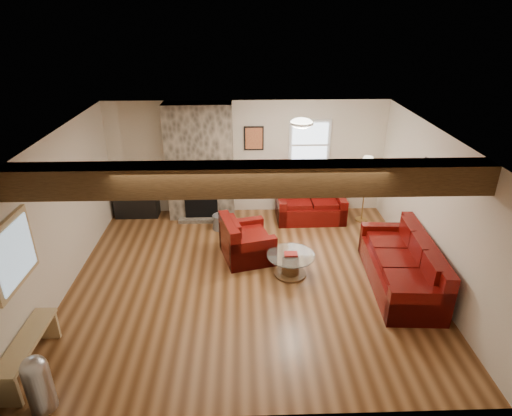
{
  "coord_description": "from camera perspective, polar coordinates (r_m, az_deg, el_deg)",
  "views": [
    {
      "loc": [
        -0.09,
        -6.16,
        4.21
      ],
      "look_at": [
        0.12,
        0.4,
        1.14
      ],
      "focal_mm": 30.0,
      "sensor_mm": 36.0,
      "label": 1
    }
  ],
  "objects": [
    {
      "name": "coal_bucket",
      "position": [
        8.98,
        -4.77,
        -1.83
      ],
      "size": [
        0.34,
        0.34,
        0.32
      ],
      "primitive_type": null,
      "color": "gray",
      "rests_on": "floor"
    },
    {
      "name": "ceiling_dome",
      "position": [
        7.34,
        6.08,
        10.97
      ],
      "size": [
        0.4,
        0.4,
        0.18
      ],
      "primitive_type": null,
      "color": "white",
      "rests_on": "room"
    },
    {
      "name": "chimney_breast",
      "position": [
        9.2,
        -7.46,
        5.87
      ],
      "size": [
        1.4,
        0.67,
        2.5
      ],
      "color": "#3B362E",
      "rests_on": "floor"
    },
    {
      "name": "artwork_right",
      "position": [
        7.56,
        22.16,
        4.15
      ],
      "size": [
        0.06,
        0.55,
        0.42
      ],
      "primitive_type": null,
      "color": "black",
      "rests_on": "room"
    },
    {
      "name": "television",
      "position": [
        9.67,
        -15.85,
        2.67
      ],
      "size": [
        0.75,
        0.1,
        0.43
      ],
      "primitive_type": "imported",
      "color": "black",
      "rests_on": "tv_cabinet"
    },
    {
      "name": "pine_bench",
      "position": [
        6.4,
        -27.94,
        -16.87
      ],
      "size": [
        0.29,
        1.25,
        0.47
      ],
      "primitive_type": null,
      "color": "tan",
      "rests_on": "floor"
    },
    {
      "name": "oak_beam",
      "position": [
        5.26,
        -0.72,
        3.88
      ],
      "size": [
        6.0,
        0.36,
        0.38
      ],
      "primitive_type": "cube",
      "color": "#301F0E",
      "rests_on": "room"
    },
    {
      "name": "back_window",
      "position": [
        9.37,
        7.15,
        8.38
      ],
      "size": [
        0.9,
        0.08,
        1.1
      ],
      "primitive_type": null,
      "color": "silver",
      "rests_on": "room"
    },
    {
      "name": "loveseat",
      "position": [
        9.33,
        7.27,
        0.66
      ],
      "size": [
        1.46,
        0.86,
        0.77
      ],
      "primitive_type": null,
      "rotation": [
        0.0,
        0.0,
        0.02
      ],
      "color": "#430406",
      "rests_on": "floor"
    },
    {
      "name": "hatch_window",
      "position": [
        6.13,
        -29.64,
        -5.33
      ],
      "size": [
        0.08,
        1.0,
        0.9
      ],
      "primitive_type": null,
      "color": "tan",
      "rests_on": "room"
    },
    {
      "name": "tv_cabinet",
      "position": [
        9.84,
        -15.55,
        0.26
      ],
      "size": [
        0.93,
        0.37,
        0.47
      ],
      "primitive_type": "cube",
      "color": "black",
      "rests_on": "floor"
    },
    {
      "name": "coffee_table",
      "position": [
        7.46,
        4.62,
        -7.55
      ],
      "size": [
        0.82,
        0.82,
        0.43
      ],
      "color": "#412714",
      "rests_on": "floor"
    },
    {
      "name": "sofa_three",
      "position": [
        7.46,
        18.75,
        -6.95
      ],
      "size": [
        1.05,
        2.24,
        0.84
      ],
      "primitive_type": null,
      "rotation": [
        0.0,
        0.0,
        -1.63
      ],
      "color": "#430406",
      "rests_on": "floor"
    },
    {
      "name": "armchair_red",
      "position": [
        7.86,
        -1.2,
        -4.01
      ],
      "size": [
        1.07,
        1.15,
        0.78
      ],
      "primitive_type": null,
      "rotation": [
        0.0,
        0.0,
        1.83
      ],
      "color": "#430406",
      "rests_on": "floor"
    },
    {
      "name": "room",
      "position": [
        6.83,
        -0.9,
        -0.62
      ],
      "size": [
        8.0,
        8.0,
        8.0
      ],
      "color": "#593317",
      "rests_on": "ground"
    },
    {
      "name": "floor_lamp",
      "position": [
        9.18,
        14.63,
        5.39
      ],
      "size": [
        0.37,
        0.37,
        1.46
      ],
      "color": "#B28A4A",
      "rests_on": "floor"
    },
    {
      "name": "pedal_bin",
      "position": [
        5.77,
        -27.04,
        -20.1
      ],
      "size": [
        0.39,
        0.39,
        0.75
      ],
      "primitive_type": null,
      "rotation": [
        0.0,
        0.0,
        0.42
      ],
      "color": "#ADADB2",
      "rests_on": "floor"
    },
    {
      "name": "artwork_back",
      "position": [
        9.22,
        -0.29,
        9.27
      ],
      "size": [
        0.42,
        0.06,
        0.52
      ],
      "primitive_type": null,
      "color": "black",
      "rests_on": "room"
    }
  ]
}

